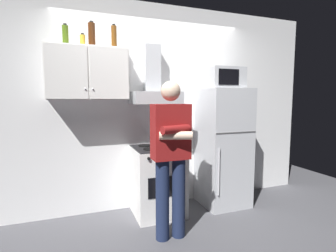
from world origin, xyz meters
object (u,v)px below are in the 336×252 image
refrigerator (223,147)px  microwave (224,78)px  bottle_rum_dark (92,35)px  bottle_olive_oil (65,36)px  person_standing (171,154)px  range_hood (154,88)px  cooking_pot (170,142)px  bottle_spice_jar (83,41)px  stove_oven (158,180)px  upper_cabinet (88,74)px  bottle_beer_brown (114,37)px

refrigerator → microwave: bearing=90.9°
bottle_rum_dark → bottle_olive_oil: 0.28m
refrigerator → person_standing: size_ratio=0.98×
range_hood → bottle_rum_dark: (-0.74, 0.02, 0.59)m
bottle_rum_dark → cooking_pot: bearing=-16.7°
range_hood → bottle_rum_dark: bottle_rum_dark is taller
microwave → bottle_spice_jar: 1.84m
stove_oven → refrigerator: 1.02m
range_hood → microwave: size_ratio=1.56×
upper_cabinet → person_standing: 1.35m
microwave → bottle_beer_brown: bottle_beer_brown is taller
upper_cabinet → bottle_beer_brown: 0.53m
refrigerator → bottle_rum_dark: 2.19m
bottle_rum_dark → bottle_olive_oil: bottle_rum_dark is taller
upper_cabinet → bottle_beer_brown: bottle_beer_brown is taller
upper_cabinet → range_hood: 0.81m
bottle_rum_dark → bottle_beer_brown: size_ratio=1.08×
upper_cabinet → cooking_pot: upper_cabinet is taller
bottle_rum_dark → bottle_beer_brown: bottle_rum_dark is taller
upper_cabinet → bottle_spice_jar: (-0.04, 0.02, 0.37)m
upper_cabinet → cooking_pot: size_ratio=2.93×
upper_cabinet → microwave: 1.75m
range_hood → cooking_pot: size_ratio=2.44×
microwave → bottle_beer_brown: bearing=177.0°
stove_oven → cooking_pot: size_ratio=2.85×
person_standing → cooking_pot: 0.52m
refrigerator → person_standing: bearing=-148.8°
cooking_pot → bottle_rum_dark: (-0.87, 0.26, 1.25)m
refrigerator → cooking_pot: 0.84m
stove_oven → range_hood: (0.00, 0.13, 1.16)m
stove_oven → refrigerator: refrigerator is taller
stove_oven → bottle_spice_jar: bottle_spice_jar is taller
bottle_spice_jar → bottle_beer_brown: bearing=-7.4°
stove_oven → bottle_beer_brown: bearing=169.1°
microwave → person_standing: 1.45m
cooking_pot → bottle_rum_dark: bottle_rum_dark is taller
person_standing → refrigerator: bearing=31.2°
cooking_pot → bottle_beer_brown: bottle_beer_brown is taller
stove_oven → bottle_spice_jar: (-0.84, 0.14, 1.69)m
microwave → cooking_pot: microwave is taller
bottle_spice_jar → bottle_rum_dark: bottle_rum_dark is taller
refrigerator → bottle_rum_dark: (-1.69, 0.14, 1.39)m
bottle_beer_brown → range_hood: bearing=3.6°
stove_oven → person_standing: bearing=-94.7°
stove_oven → bottle_beer_brown: bottle_beer_brown is taller
bottle_rum_dark → stove_oven: bearing=-10.9°
range_hood → cooking_pot: range_hood is taller
upper_cabinet → bottle_beer_brown: (0.31, -0.03, 0.43)m
refrigerator → bottle_rum_dark: size_ratio=5.41×
bottle_beer_brown → refrigerator: bearing=-3.8°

